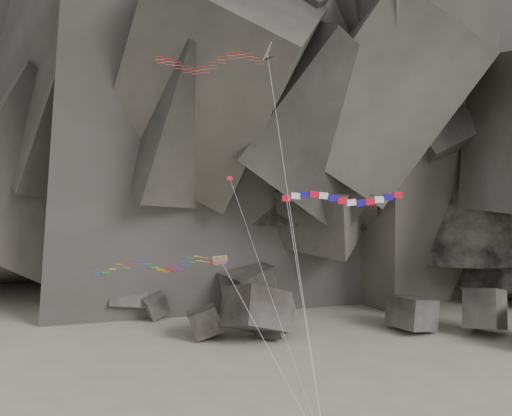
# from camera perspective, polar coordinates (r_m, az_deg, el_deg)

# --- Properties ---
(headland) EXTENTS (110.00, 70.00, 84.00)m
(headland) POSITION_cam_1_polar(r_m,az_deg,el_deg) (124.70, 2.92, 13.35)
(headland) COLOR #534C44
(headland) RESTS_ON ground
(boulder_field) EXTENTS (76.33, 21.22, 9.20)m
(boulder_field) POSITION_cam_1_polar(r_m,az_deg,el_deg) (90.96, 2.54, -9.06)
(boulder_field) COLOR #47423F
(boulder_field) RESTS_ON ground
(delta_kite) EXTENTS (15.70, 7.21, 33.58)m
(delta_kite) POSITION_cam_1_polar(r_m,az_deg,el_deg) (56.72, -4.53, 12.88)
(delta_kite) COLOR red
(delta_kite) RESTS_ON ground
(banner_kite) EXTENTS (10.02, 5.29, 20.97)m
(banner_kite) POSITION_cam_1_polar(r_m,az_deg,el_deg) (53.72, 7.62, 0.79)
(banner_kite) COLOR red
(banner_kite) RESTS_ON ground
(parafoil_kite) EXTENTS (22.37, 6.65, 15.13)m
(parafoil_kite) POSITION_cam_1_polar(r_m,az_deg,el_deg) (58.73, -9.44, -4.98)
(parafoil_kite) COLOR yellow
(parafoil_kite) RESTS_ON ground
(pennant_kite) EXTENTS (9.19, 7.88, 21.90)m
(pennant_kite) POSITION_cam_1_polar(r_m,az_deg,el_deg) (56.13, -0.43, -2.89)
(pennant_kite) COLOR red
(pennant_kite) RESTS_ON ground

